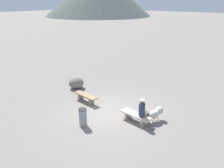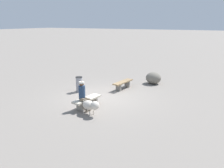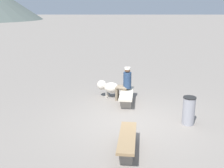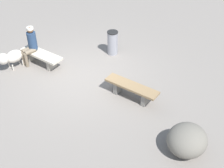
{
  "view_description": "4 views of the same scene",
  "coord_description": "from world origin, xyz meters",
  "px_view_note": "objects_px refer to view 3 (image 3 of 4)",
  "views": [
    {
      "loc": [
        6.4,
        -8.01,
        5.47
      ],
      "look_at": [
        -1.15,
        1.74,
        0.8
      ],
      "focal_mm": 35.72,
      "sensor_mm": 36.0,
      "label": 1
    },
    {
      "loc": [
        9.69,
        5.84,
        3.81
      ],
      "look_at": [
        -0.22,
        0.36,
        0.71
      ],
      "focal_mm": 36.51,
      "sensor_mm": 36.0,
      "label": 2
    },
    {
      "loc": [
        -7.63,
        0.54,
        3.43
      ],
      "look_at": [
        1.27,
        0.57,
        0.83
      ],
      "focal_mm": 43.19,
      "sensor_mm": 36.0,
      "label": 3
    },
    {
      "loc": [
        -4.57,
        6.3,
        5.57
      ],
      "look_at": [
        -1.36,
        0.48,
        0.51
      ],
      "focal_mm": 47.57,
      "sensor_mm": 36.0,
      "label": 4
    }
  ],
  "objects_px": {
    "bench_left": "(127,141)",
    "bench_right": "(127,95)",
    "trash_bin": "(189,111)",
    "dog": "(108,87)",
    "seated_person": "(125,82)"
  },
  "relations": [
    {
      "from": "bench_left",
      "to": "bench_right",
      "type": "xyz_separation_m",
      "value": [
        3.42,
        -0.15,
        -0.02
      ]
    },
    {
      "from": "seated_person",
      "to": "trash_bin",
      "type": "bearing_deg",
      "value": -124.81
    },
    {
      "from": "seated_person",
      "to": "dog",
      "type": "xyz_separation_m",
      "value": [
        0.35,
        0.62,
        -0.3
      ]
    },
    {
      "from": "bench_left",
      "to": "bench_right",
      "type": "bearing_deg",
      "value": 3.73
    },
    {
      "from": "bench_left",
      "to": "trash_bin",
      "type": "relative_size",
      "value": 1.92
    },
    {
      "from": "bench_right",
      "to": "trash_bin",
      "type": "distance_m",
      "value": 2.49
    },
    {
      "from": "dog",
      "to": "trash_bin",
      "type": "relative_size",
      "value": 1.11
    },
    {
      "from": "dog",
      "to": "trash_bin",
      "type": "distance_m",
      "value": 3.45
    },
    {
      "from": "seated_person",
      "to": "trash_bin",
      "type": "distance_m",
      "value": 2.79
    },
    {
      "from": "bench_left",
      "to": "dog",
      "type": "height_order",
      "value": "dog"
    },
    {
      "from": "bench_left",
      "to": "seated_person",
      "type": "xyz_separation_m",
      "value": [
        3.77,
        -0.1,
        0.4
      ]
    },
    {
      "from": "seated_person",
      "to": "trash_bin",
      "type": "height_order",
      "value": "seated_person"
    },
    {
      "from": "bench_left",
      "to": "dog",
      "type": "distance_m",
      "value": 4.16
    },
    {
      "from": "bench_right",
      "to": "dog",
      "type": "bearing_deg",
      "value": 50.18
    },
    {
      "from": "bench_right",
      "to": "trash_bin",
      "type": "height_order",
      "value": "trash_bin"
    }
  ]
}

